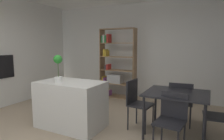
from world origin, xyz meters
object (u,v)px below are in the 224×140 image
Objects in this scene: potted_plant_on_island at (58,65)px; dining_chair_near at (172,116)px; dining_chair_island_side at (136,100)px; kitchen_island at (71,104)px; open_bookshelf at (115,67)px; dining_chair_far at (181,100)px; dining_table at (177,97)px; built_in_oven at (3,67)px.

dining_chair_near is at bearing 4.18° from potted_plant_on_island.
dining_chair_island_side is (1.35, 0.65, -0.66)m from potted_plant_on_island.
potted_plant_on_island is (-0.18, -0.12, 0.77)m from kitchen_island.
open_bookshelf reaches higher than dining_chair_island_side.
kitchen_island is at bearing 22.40° from dining_chair_far.
open_bookshelf reaches higher than potted_plant_on_island.
potted_plant_on_island is at bearing 121.87° from dining_chair_island_side.
potted_plant_on_island is 2.53m from open_bookshelf.
potted_plant_on_island is 1.63m from dining_chair_island_side.
open_bookshelf is 2.84m from dining_table.
dining_chair_far is at bearing -51.47° from dining_chair_island_side.
dining_chair_far is (2.12, -1.39, -0.41)m from open_bookshelf.
dining_chair_far reaches higher than dining_table.
dining_chair_far is at bearing 96.12° from dining_chair_near.
potted_plant_on_island is at bearing -8.65° from built_in_oven.
built_in_oven is 2.40m from kitchen_island.
open_bookshelf is at bearing 138.41° from dining_table.
dining_table is 0.75m from dining_chair_island_side.
potted_plant_on_island is at bearing 23.00° from dining_chair_far.
dining_table is at bearing 15.11° from kitchen_island.
kitchen_island is 1.91m from dining_chair_near.
open_bookshelf is 3.20m from dining_chair_near.
built_in_oven is at bearing -175.76° from dining_table.
dining_chair_far reaches higher than dining_chair_near.
built_in_oven reaches higher than dining_chair_near.
built_in_oven is 3.04m from open_bookshelf.
kitchen_island is (2.32, -0.20, -0.60)m from built_in_oven.
potted_plant_on_island is (2.13, -0.32, 0.17)m from built_in_oven.
dining_table is 1.20× the size of dining_chair_near.
kitchen_island reaches higher than dining_chair_far.
dining_chair_near is at bearing -2.32° from built_in_oven.
kitchen_island is 1.46× the size of dining_chair_near.
open_bookshelf reaches higher than dining_table.
open_bookshelf is 2.36× the size of dining_chair_far.
dining_chair_far is (1.91, 1.00, 0.08)m from kitchen_island.
dining_chair_far is at bearing 88.98° from dining_table.
dining_chair_near is at bearing 84.92° from dining_chair_far.
built_in_oven reaches higher than dining_chair_island_side.
dining_chair_near is (0.01, -0.48, -0.18)m from dining_table.
built_in_oven reaches higher than dining_chair_far.
kitchen_island is at bearing -84.95° from open_bookshelf.
dining_table is at bearing 83.82° from dining_chair_far.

